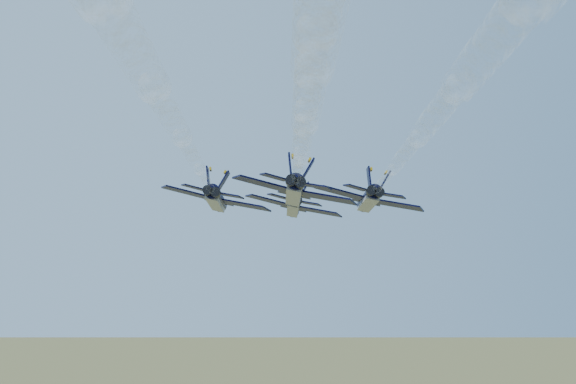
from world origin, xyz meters
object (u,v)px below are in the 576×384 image
object	(u,v)px
jet_left	(217,199)
jet_right	(369,199)
jet_slot	(295,191)
jet_lead	(294,206)

from	to	relation	value
jet_left	jet_right	distance (m)	18.44
jet_right	jet_left	bearing A→B (deg)	-179.30
jet_left	jet_right	size ratio (longest dim) A/B	1.00
jet_right	jet_slot	size ratio (longest dim) A/B	1.00
jet_right	jet_slot	distance (m)	15.83
jet_lead	jet_right	xyz separation A→B (m)	(4.85, -16.08, 0.00)
jet_right	jet_slot	xyz separation A→B (m)	(-12.25, -10.02, 0.00)
jet_lead	jet_left	world-z (taller)	same
jet_lead	jet_slot	xyz separation A→B (m)	(-7.40, -26.10, 0.00)
jet_lead	jet_right	size ratio (longest dim) A/B	1.00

